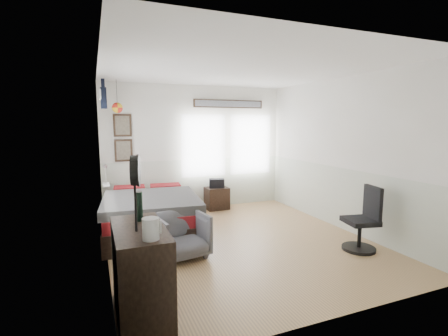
{
  "coord_description": "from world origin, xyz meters",
  "views": [
    {
      "loc": [
        -2.1,
        -4.57,
        1.89
      ],
      "look_at": [
        -0.1,
        0.4,
        1.15
      ],
      "focal_mm": 26.0,
      "sensor_mm": 36.0,
      "label": 1
    }
  ],
  "objects_px": {
    "bed": "(151,214)",
    "dresser": "(141,272)",
    "nightstand": "(217,198)",
    "task_chair": "(363,224)",
    "armchair": "(181,235)"
  },
  "relations": [
    {
      "from": "bed",
      "to": "dresser",
      "type": "relative_size",
      "value": 2.25
    },
    {
      "from": "dresser",
      "to": "nightstand",
      "type": "xyz_separation_m",
      "value": [
        2.11,
        3.5,
        -0.21
      ]
    },
    {
      "from": "nightstand",
      "to": "task_chair",
      "type": "height_order",
      "value": "task_chair"
    },
    {
      "from": "bed",
      "to": "nightstand",
      "type": "height_order",
      "value": "bed"
    },
    {
      "from": "bed",
      "to": "nightstand",
      "type": "relative_size",
      "value": 4.66
    },
    {
      "from": "nightstand",
      "to": "task_chair",
      "type": "distance_m",
      "value": 3.25
    },
    {
      "from": "dresser",
      "to": "armchair",
      "type": "height_order",
      "value": "dresser"
    },
    {
      "from": "bed",
      "to": "dresser",
      "type": "distance_m",
      "value": 2.53
    },
    {
      "from": "armchair",
      "to": "dresser",
      "type": "bearing_deg",
      "value": -129.24
    },
    {
      "from": "armchair",
      "to": "nightstand",
      "type": "relative_size",
      "value": 1.45
    },
    {
      "from": "bed",
      "to": "nightstand",
      "type": "xyz_separation_m",
      "value": [
        1.61,
        1.02,
        -0.09
      ]
    },
    {
      "from": "armchair",
      "to": "nightstand",
      "type": "distance_m",
      "value": 2.64
    },
    {
      "from": "dresser",
      "to": "armchair",
      "type": "relative_size",
      "value": 1.43
    },
    {
      "from": "dresser",
      "to": "armchair",
      "type": "bearing_deg",
      "value": 60.15
    },
    {
      "from": "bed",
      "to": "dresser",
      "type": "height_order",
      "value": "dresser"
    }
  ]
}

